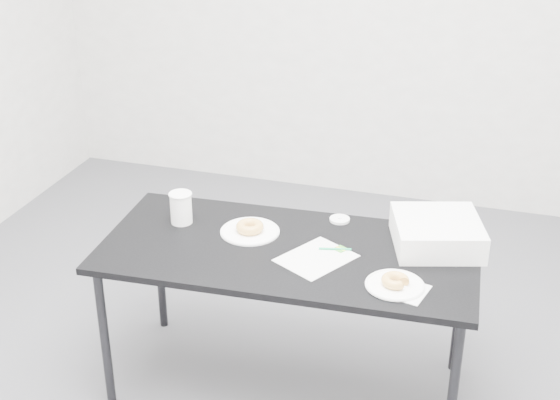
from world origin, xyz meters
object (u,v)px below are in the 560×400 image
(pen, at_px, (335,249))
(bakery_box, at_px, (437,233))
(scorecard, at_px, (316,258))
(donut_near, at_px, (395,280))
(plate_near, at_px, (395,285))
(plate_far, at_px, (250,231))
(coffee_cup, at_px, (181,208))
(table, at_px, (288,260))
(donut_far, at_px, (250,227))

(pen, xyz_separation_m, bakery_box, (0.38, 0.16, 0.05))
(scorecard, distance_m, pen, 0.10)
(scorecard, distance_m, donut_near, 0.35)
(plate_near, height_order, donut_near, donut_near)
(plate_far, relative_size, bakery_box, 0.73)
(scorecard, xyz_separation_m, coffee_cup, (-0.62, 0.13, 0.07))
(scorecard, height_order, plate_near, plate_near)
(table, distance_m, plate_near, 0.48)
(table, distance_m, pen, 0.19)
(table, height_order, donut_far, donut_far)
(plate_near, relative_size, donut_near, 2.13)
(pen, bearing_deg, coffee_cup, 162.46)
(donut_near, bearing_deg, coffee_cup, 165.62)
(pen, height_order, plate_far, pen)
(pen, height_order, donut_far, donut_far)
(plate_near, height_order, donut_far, donut_far)
(donut_near, bearing_deg, scorecard, 160.71)
(table, relative_size, donut_near, 14.94)
(plate_far, bearing_deg, coffee_cup, 179.92)
(pen, relative_size, donut_far, 1.11)
(table, xyz_separation_m, donut_near, (0.45, -0.16, 0.08))
(scorecard, height_order, donut_near, donut_near)
(donut_near, distance_m, donut_far, 0.69)
(table, bearing_deg, plate_far, 153.19)
(table, relative_size, plate_near, 7.02)
(pen, bearing_deg, donut_far, 159.36)
(table, distance_m, donut_near, 0.49)
(table, height_order, bakery_box, bakery_box)
(scorecard, relative_size, plate_far, 1.12)
(table, xyz_separation_m, donut_far, (-0.19, 0.08, 0.08))
(table, relative_size, scorecard, 5.54)
(donut_near, height_order, coffee_cup, coffee_cup)
(plate_near, xyz_separation_m, plate_far, (-0.64, 0.24, -0.00))
(plate_near, bearing_deg, donut_near, 0.00)
(coffee_cup, bearing_deg, bakery_box, 6.20)
(table, distance_m, bakery_box, 0.60)
(table, xyz_separation_m, coffee_cup, (-0.50, 0.08, 0.12))
(plate_near, bearing_deg, coffee_cup, 165.62)
(donut_far, height_order, bakery_box, bakery_box)
(plate_far, distance_m, donut_far, 0.02)
(donut_far, height_order, coffee_cup, coffee_cup)
(plate_near, distance_m, bakery_box, 0.38)
(scorecard, xyz_separation_m, pen, (0.06, 0.08, 0.01))
(pen, distance_m, coffee_cup, 0.68)
(plate_far, bearing_deg, donut_far, 0.00)
(coffee_cup, height_order, bakery_box, coffee_cup)
(donut_far, distance_m, coffee_cup, 0.31)
(scorecard, height_order, bakery_box, bakery_box)
(plate_far, xyz_separation_m, bakery_box, (0.75, 0.12, 0.05))
(table, relative_size, coffee_cup, 11.17)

